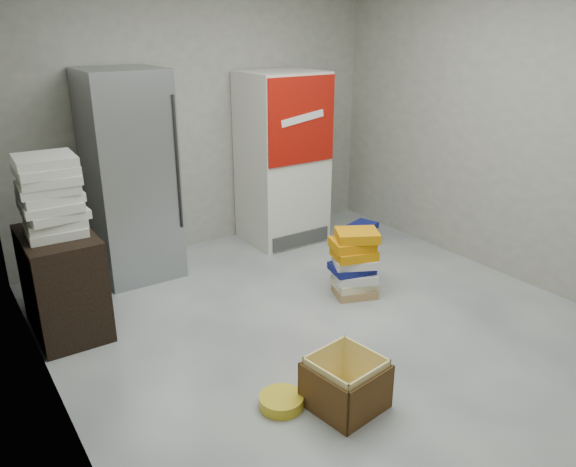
# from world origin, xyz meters

# --- Properties ---
(ground) EXTENTS (5.00, 5.00, 0.00)m
(ground) POSITION_xyz_m (0.00, 0.00, 0.00)
(ground) COLOR beige
(ground) RESTS_ON ground
(room_shell) EXTENTS (4.04, 5.04, 2.82)m
(room_shell) POSITION_xyz_m (0.00, 0.00, 1.80)
(room_shell) COLOR #A6A295
(room_shell) RESTS_ON ground
(steel_fridge) EXTENTS (0.70, 0.72, 1.90)m
(steel_fridge) POSITION_xyz_m (-0.90, 2.13, 0.95)
(steel_fridge) COLOR #A8ABB0
(steel_fridge) RESTS_ON ground
(coke_cooler) EXTENTS (0.80, 0.73, 1.80)m
(coke_cooler) POSITION_xyz_m (0.75, 2.12, 0.90)
(coke_cooler) COLOR silver
(coke_cooler) RESTS_ON ground
(wood_shelf) EXTENTS (0.50, 0.80, 0.80)m
(wood_shelf) POSITION_xyz_m (-1.73, 1.40, 0.40)
(wood_shelf) COLOR black
(wood_shelf) RESTS_ON ground
(supply_box_stack) EXTENTS (0.44, 0.44, 0.58)m
(supply_box_stack) POSITION_xyz_m (-1.72, 1.40, 1.09)
(supply_box_stack) COLOR beige
(supply_box_stack) RESTS_ON wood_shelf
(phonebook_stack_main) EXTENTS (0.46, 0.42, 0.60)m
(phonebook_stack_main) POSITION_xyz_m (0.51, 0.61, 0.30)
(phonebook_stack_main) COLOR tan
(phonebook_stack_main) RESTS_ON ground
(phonebook_stack_side) EXTENTS (0.37, 0.34, 0.25)m
(phonebook_stack_side) POSITION_xyz_m (1.33, 1.46, 0.12)
(phonebook_stack_side) COLOR beige
(phonebook_stack_side) RESTS_ON ground
(cardboard_box) EXTENTS (0.48, 0.48, 0.34)m
(cardboard_box) POSITION_xyz_m (-0.52, -0.54, 0.14)
(cardboard_box) COLOR yellow
(cardboard_box) RESTS_ON ground
(bucket_lid) EXTENTS (0.35, 0.35, 0.08)m
(bucket_lid) POSITION_xyz_m (-0.86, -0.33, 0.04)
(bucket_lid) COLOR gold
(bucket_lid) RESTS_ON ground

